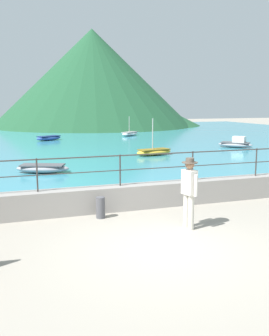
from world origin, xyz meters
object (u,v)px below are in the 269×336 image
object	(u,v)px
bollard	(101,208)
boat_0	(154,152)
boat_2	(49,138)
boat_5	(130,134)
person_walking	(189,190)
boat_6	(43,168)
boat_3	(236,144)

from	to	relation	value
bollard	boat_0	size ratio (longest dim) A/B	0.23
boat_2	boat_5	bearing A→B (deg)	14.90
bollard	boat_2	size ratio (longest dim) A/B	0.24
boat_2	person_walking	bearing A→B (deg)	-88.33
bollard	boat_5	size ratio (longest dim) A/B	0.25
boat_5	boat_6	world-z (taller)	boat_5
boat_2	boat_3	size ratio (longest dim) A/B	1.06
boat_0	boat_3	size ratio (longest dim) A/B	1.06
bollard	boat_3	size ratio (longest dim) A/B	0.25
bollard	boat_2	xyz separation A→B (m)	(1.14, 21.84, -0.03)
person_walking	bollard	world-z (taller)	person_walking
boat_2	boat_0	bearing A→B (deg)	-67.01
boat_5	boat_3	bearing A→B (deg)	-71.28
boat_6	boat_5	bearing A→B (deg)	60.36
person_walking	boat_6	distance (m)	9.04
bollard	boat_3	xyz separation A→B (m)	(12.59, 12.53, 0.04)
person_walking	boat_5	world-z (taller)	boat_5
boat_3	bollard	bearing A→B (deg)	-135.14
person_walking	boat_5	xyz separation A→B (m)	(6.92, 25.41, -0.72)
boat_0	boat_2	world-z (taller)	boat_0
boat_3	boat_2	bearing A→B (deg)	140.86
boat_2	boat_5	xyz separation A→B (m)	(7.61, 2.02, 0.01)
person_walking	bollard	bearing A→B (deg)	139.66
person_walking	boat_3	xyz separation A→B (m)	(10.77, 14.07, -0.65)
boat_0	boat_3	distance (m)	6.97
boat_0	boat_3	world-z (taller)	boat_0
bollard	boat_2	distance (m)	21.87
boat_0	boat_2	size ratio (longest dim) A/B	1.00
bollard	boat_5	bearing A→B (deg)	69.88
person_walking	boat_3	world-z (taller)	person_walking
person_walking	boat_3	distance (m)	17.73
person_walking	bollard	size ratio (longest dim) A/B	3.05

